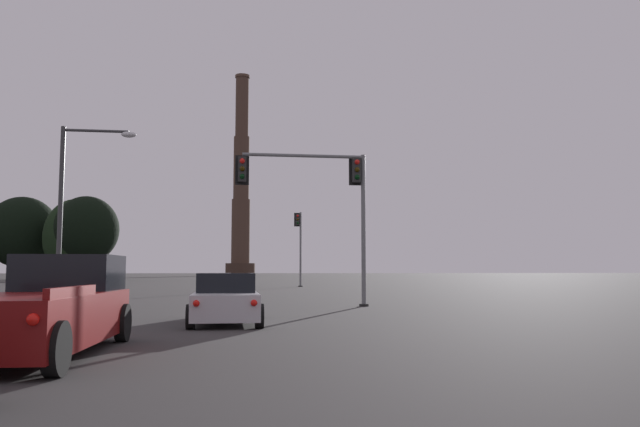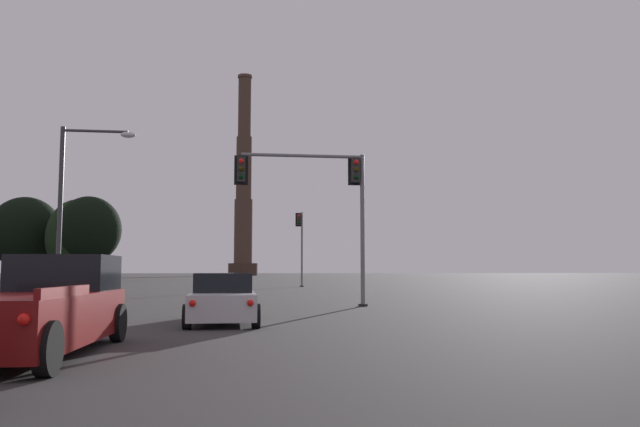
{
  "view_description": "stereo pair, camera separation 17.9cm",
  "coord_description": "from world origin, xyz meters",
  "px_view_note": "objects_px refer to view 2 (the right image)",
  "views": [
    {
      "loc": [
        0.16,
        -0.91,
        1.52
      ],
      "look_at": [
        4.79,
        32.52,
        4.58
      ],
      "focal_mm": 35.0,
      "sensor_mm": 36.0,
      "label": 1
    },
    {
      "loc": [
        0.34,
        -0.93,
        1.52
      ],
      "look_at": [
        4.79,
        32.52,
        4.58
      ],
      "focal_mm": 35.0,
      "sensor_mm": 36.0,
      "label": 2
    }
  ],
  "objects_px": {
    "traffic_light_far_right": "(301,238)",
    "street_lamp": "(73,194)",
    "pickup_truck_left_lane_second": "(40,309)",
    "smokestack": "(244,196)",
    "traffic_light_overhead_right": "(321,189)",
    "sedan_center_lane_front": "(223,299)"
  },
  "relations": [
    {
      "from": "pickup_truck_left_lane_second",
      "to": "traffic_light_overhead_right",
      "type": "relative_size",
      "value": 0.87
    },
    {
      "from": "traffic_light_overhead_right",
      "to": "smokestack",
      "type": "bearing_deg",
      "value": 90.75
    },
    {
      "from": "smokestack",
      "to": "pickup_truck_left_lane_second",
      "type": "bearing_deg",
      "value": -91.87
    },
    {
      "from": "smokestack",
      "to": "sedan_center_lane_front",
      "type": "bearing_deg",
      "value": -90.76
    },
    {
      "from": "traffic_light_far_right",
      "to": "pickup_truck_left_lane_second",
      "type": "bearing_deg",
      "value": -101.75
    },
    {
      "from": "sedan_center_lane_front",
      "to": "smokestack",
      "type": "bearing_deg",
      "value": 88.86
    },
    {
      "from": "street_lamp",
      "to": "traffic_light_overhead_right",
      "type": "bearing_deg",
      "value": -8.18
    },
    {
      "from": "pickup_truck_left_lane_second",
      "to": "smokestack",
      "type": "bearing_deg",
      "value": 90.26
    },
    {
      "from": "traffic_light_far_right",
      "to": "street_lamp",
      "type": "distance_m",
      "value": 31.84
    },
    {
      "from": "traffic_light_far_right",
      "to": "smokestack",
      "type": "relative_size",
      "value": 0.12
    },
    {
      "from": "pickup_truck_left_lane_second",
      "to": "sedan_center_lane_front",
      "type": "xyz_separation_m",
      "value": [
        3.15,
        6.43,
        -0.14
      ]
    },
    {
      "from": "sedan_center_lane_front",
      "to": "street_lamp",
      "type": "bearing_deg",
      "value": 125.78
    },
    {
      "from": "pickup_truck_left_lane_second",
      "to": "traffic_light_overhead_right",
      "type": "distance_m",
      "value": 16.06
    },
    {
      "from": "pickup_truck_left_lane_second",
      "to": "sedan_center_lane_front",
      "type": "relative_size",
      "value": 1.18
    },
    {
      "from": "street_lamp",
      "to": "traffic_light_far_right",
      "type": "bearing_deg",
      "value": 66.62
    },
    {
      "from": "pickup_truck_left_lane_second",
      "to": "smokestack",
      "type": "relative_size",
      "value": 0.1
    },
    {
      "from": "traffic_light_overhead_right",
      "to": "street_lamp",
      "type": "relative_size",
      "value": 0.84
    },
    {
      "from": "sedan_center_lane_front",
      "to": "smokestack",
      "type": "relative_size",
      "value": 0.09
    },
    {
      "from": "traffic_light_far_right",
      "to": "street_lamp",
      "type": "relative_size",
      "value": 0.89
    },
    {
      "from": "sedan_center_lane_front",
      "to": "traffic_light_far_right",
      "type": "distance_m",
      "value": 38.8
    },
    {
      "from": "sedan_center_lane_front",
      "to": "traffic_light_overhead_right",
      "type": "relative_size",
      "value": 0.73
    },
    {
      "from": "sedan_center_lane_front",
      "to": "traffic_light_far_right",
      "type": "relative_size",
      "value": 0.69
    }
  ]
}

